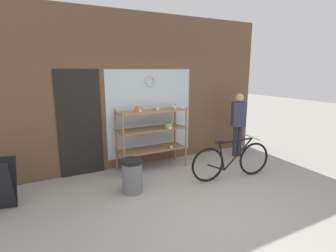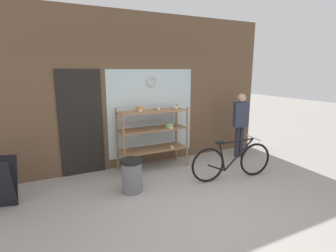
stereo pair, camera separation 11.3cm
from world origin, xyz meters
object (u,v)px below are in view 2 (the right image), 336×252
object	(u,v)px
bicycle	(232,161)
display_case	(153,130)
pedestrian	(240,121)
trash_bin	(132,174)

from	to	relation	value
bicycle	display_case	bearing A→B (deg)	141.35
pedestrian	trash_bin	world-z (taller)	pedestrian
bicycle	trash_bin	bearing A→B (deg)	178.61
pedestrian	bicycle	bearing A→B (deg)	-119.47
display_case	bicycle	xyz separation A→B (m)	(1.12, -1.21, -0.48)
bicycle	pedestrian	world-z (taller)	pedestrian
display_case	pedestrian	distance (m)	2.17
pedestrian	trash_bin	size ratio (longest dim) A/B	2.60
display_case	pedestrian	size ratio (longest dim) A/B	0.94
pedestrian	trash_bin	xyz separation A→B (m)	(-2.96, -0.64, -0.57)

